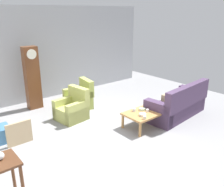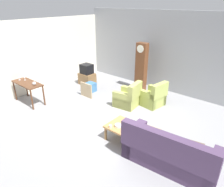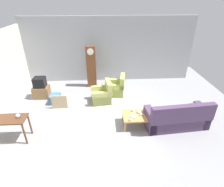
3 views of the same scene
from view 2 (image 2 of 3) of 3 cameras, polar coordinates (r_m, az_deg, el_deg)
ground_plane at (r=6.57m, az=0.20°, el=-8.33°), size 10.40×10.40×0.00m
garage_door_wall at (r=8.82m, az=15.80°, el=10.61°), size 8.40×0.16×3.20m
pegboard_wall_left at (r=9.30m, az=-18.52°, el=9.91°), size 0.12×6.40×2.88m
couch_floral at (r=5.07m, az=15.28°, el=-15.59°), size 2.17×1.06×1.04m
armchair_olive_near at (r=7.54m, az=4.36°, el=-1.25°), size 0.89×0.86×0.92m
armchair_olive_far at (r=7.71m, az=11.02°, el=-1.04°), size 0.90×0.87×0.92m
coffee_table_wood at (r=5.71m, az=3.64°, el=-9.47°), size 0.96×0.76×0.43m
console_table_dark at (r=8.22m, az=-21.99°, el=2.00°), size 1.30×0.56×0.79m
grandfather_clock at (r=8.74m, az=7.97°, el=7.12°), size 0.44×0.30×2.00m
tv_stand_cabinet at (r=9.57m, az=-6.78°, el=3.99°), size 0.68×0.52×0.52m
tv_crt at (r=9.42m, az=-6.92°, el=6.67°), size 0.48×0.44×0.42m
framed_picture_leaning at (r=8.29m, az=-7.04°, el=0.90°), size 0.60×0.05×0.57m
storage_box_blue at (r=8.79m, az=-6.12°, el=1.64°), size 0.39×0.48×0.37m
glass_dome_cloche at (r=7.84m, az=-20.44°, el=2.60°), size 0.12×0.12×0.12m
cup_white_porcelain at (r=5.56m, az=4.64°, el=-9.28°), size 0.08×0.08×0.07m
cup_blue_rimmed at (r=5.86m, az=4.23°, el=-7.37°), size 0.08×0.08×0.07m
cup_cream_tall at (r=5.58m, az=-0.42°, el=-8.97°), size 0.09×0.09×0.08m
bowl_white_stacked at (r=5.64m, az=1.67°, el=-8.73°), size 0.18×0.18×0.06m
bowl_shallow_green at (r=5.69m, az=5.53°, el=-8.55°), size 0.18×0.18×0.05m
wine_glass_tall at (r=8.52m, az=-23.99°, el=4.05°), size 0.08×0.08×0.17m
wine_glass_mid at (r=8.42m, az=-22.75°, el=4.16°), size 0.06×0.06×0.19m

